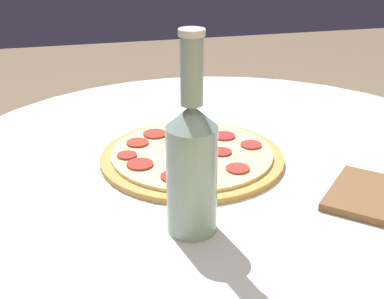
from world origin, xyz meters
The scene contains 3 objects.
table centered at (0.00, 0.00, 0.51)m, with size 1.03×1.03×0.71m.
pizza centered at (0.05, -0.03, 0.72)m, with size 0.31×0.31×0.02m.
beer_bottle centered at (0.11, 0.18, 0.81)m, with size 0.07×0.07×0.27m.
Camera 1 is at (0.25, 0.77, 1.10)m, focal length 50.00 mm.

